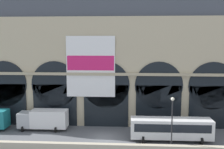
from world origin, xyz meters
name	(u,v)px	position (x,y,z in m)	size (l,w,h in m)	color
ground_plane	(103,138)	(0.00, 0.00, 0.00)	(200.00, 200.00, 0.00)	#54565B
quay_parapet_wall	(99,148)	(0.00, -5.14, 0.58)	(90.00, 0.70, 1.17)	#B2A891
station_building	(108,60)	(0.03, 7.76, 10.53)	(51.24, 5.93, 21.63)	#BCAD8C
box_truck_midwest	(44,119)	(-9.47, 2.81, 1.70)	(7.50, 2.91, 3.12)	#ADB2B7
bus_mideast	(171,128)	(9.39, -0.62, 1.78)	(11.00, 3.25, 3.10)	white
street_lamp_quayside	(172,117)	(8.84, -4.34, 4.41)	(0.44, 0.44, 6.90)	black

